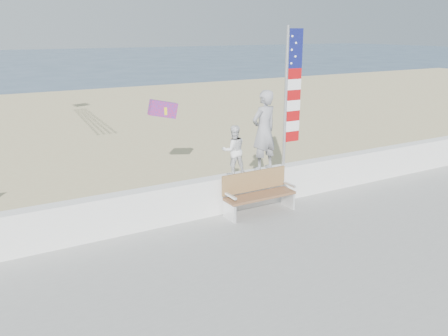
{
  "coord_description": "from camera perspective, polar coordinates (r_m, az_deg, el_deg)",
  "views": [
    {
      "loc": [
        -5.13,
        -7.45,
        4.49
      ],
      "look_at": [
        0.2,
        1.8,
        1.35
      ],
      "focal_mm": 38.0,
      "sensor_mm": 36.0,
      "label": 1
    }
  ],
  "objects": [
    {
      "name": "flag",
      "position": [
        12.06,
        7.94,
        9.11
      ],
      "size": [
        0.5,
        0.08,
        3.5
      ],
      "color": "silver",
      "rests_on": "seawall"
    },
    {
      "name": "child",
      "position": [
        11.39,
        1.17,
        2.15
      ],
      "size": [
        0.68,
        0.58,
        1.22
      ],
      "primitive_type": "imported",
      "rotation": [
        0.0,
        0.0,
        2.92
      ],
      "color": "silver",
      "rests_on": "seawall"
    },
    {
      "name": "ground",
      "position": [
        10.1,
        4.18,
        -10.06
      ],
      "size": [
        220.0,
        220.0,
        0.0
      ],
      "primitive_type": "plane",
      "color": "#304660",
      "rests_on": "ground"
    },
    {
      "name": "parafoil_kite",
      "position": [
        13.63,
        -7.26,
        7.03
      ],
      "size": [
        0.87,
        0.26,
        0.59
      ],
      "color": "red",
      "rests_on": "ground"
    },
    {
      "name": "seawall",
      "position": [
        11.42,
        -1.37,
        -3.36
      ],
      "size": [
        30.0,
        0.35,
        0.9
      ],
      "primitive_type": "cube",
      "color": "white",
      "rests_on": "boardwalk"
    },
    {
      "name": "bench",
      "position": [
        11.53,
        4.1,
        -2.9
      ],
      "size": [
        1.8,
        0.57,
        1.0
      ],
      "color": "brown",
      "rests_on": "boardwalk"
    },
    {
      "name": "sand",
      "position": [
        17.8,
        -12.23,
        1.54
      ],
      "size": [
        90.0,
        40.0,
        0.08
      ],
      "primitive_type": "cube",
      "color": "#C6B584",
      "rests_on": "ground"
    },
    {
      "name": "adult",
      "position": [
        11.77,
        4.83,
        4.52
      ],
      "size": [
        0.8,
        0.6,
        2.0
      ],
      "primitive_type": "imported",
      "rotation": [
        0.0,
        0.0,
        3.31
      ],
      "color": "gray",
      "rests_on": "seawall"
    }
  ]
}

